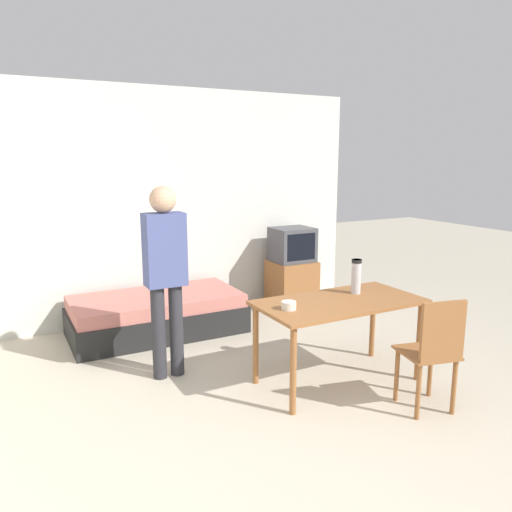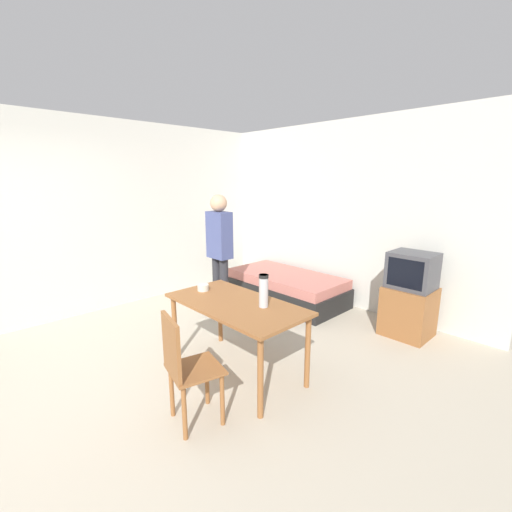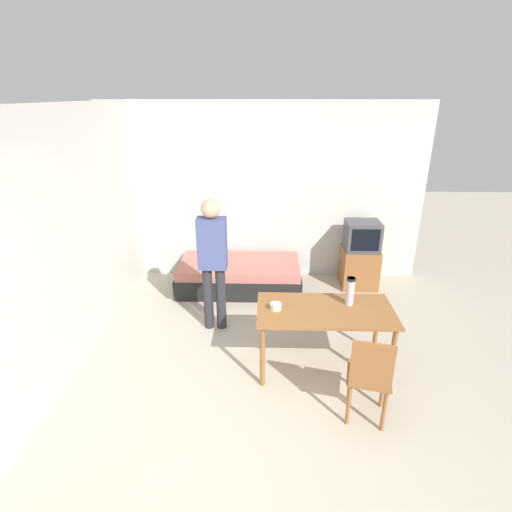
% 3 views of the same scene
% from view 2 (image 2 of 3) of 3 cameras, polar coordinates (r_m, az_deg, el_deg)
% --- Properties ---
extents(ground_plane, '(20.00, 20.00, 0.00)m').
position_cam_2_polar(ground_plane, '(3.59, -30.56, -20.60)').
color(ground_plane, '#B2A893').
extents(wall_back, '(4.92, 0.06, 2.70)m').
position_cam_2_polar(wall_back, '(5.41, 12.07, 6.90)').
color(wall_back, silver).
rests_on(wall_back, ground_plane).
extents(wall_left, '(0.06, 4.90, 2.70)m').
position_cam_2_polar(wall_left, '(5.62, -17.56, 6.79)').
color(wall_left, silver).
rests_on(wall_left, ground_plane).
extents(daybed, '(1.84, 0.93, 0.43)m').
position_cam_2_polar(daybed, '(5.40, 5.03, -5.23)').
color(daybed, black).
rests_on(daybed, ground_plane).
extents(tv, '(0.53, 0.51, 1.03)m').
position_cam_2_polar(tv, '(4.53, 24.24, -6.21)').
color(tv, brown).
rests_on(tv, ground_plane).
extents(dining_table, '(1.40, 0.72, 0.73)m').
position_cam_2_polar(dining_table, '(3.31, -3.37, -9.08)').
color(dining_table, brown).
rests_on(dining_table, ground_plane).
extents(wooden_chair, '(0.46, 0.46, 0.90)m').
position_cam_2_polar(wooden_chair, '(2.75, -11.82, -17.36)').
color(wooden_chair, brown).
rests_on(wooden_chair, ground_plane).
extents(person_standing, '(0.34, 0.22, 1.68)m').
position_cam_2_polar(person_standing, '(4.63, -6.09, 1.52)').
color(person_standing, '#28282D').
rests_on(person_standing, ground_plane).
extents(thermos_flask, '(0.09, 0.09, 0.31)m').
position_cam_2_polar(thermos_flask, '(3.12, 1.27, -5.59)').
color(thermos_flask, '#B7B7BC').
rests_on(thermos_flask, dining_table).
extents(mate_bowl, '(0.12, 0.12, 0.07)m').
position_cam_2_polar(mate_bowl, '(3.64, -8.81, -5.21)').
color(mate_bowl, beige).
rests_on(mate_bowl, dining_table).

